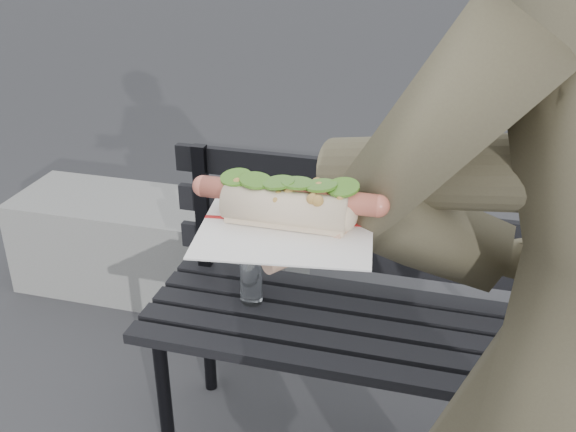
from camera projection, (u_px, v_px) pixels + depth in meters
The scene contains 3 objects.
park_bench at pixel (412, 304), 1.86m from camera, with size 1.50×0.44×0.88m.
concrete_block at pixel (159, 247), 2.81m from camera, with size 1.20×0.40×0.40m, color slate.
held_hotdog at pixel (468, 185), 0.75m from camera, with size 0.62×0.31×0.20m.
Camera 1 is at (0.11, -0.61, 1.57)m, focal length 42.00 mm.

